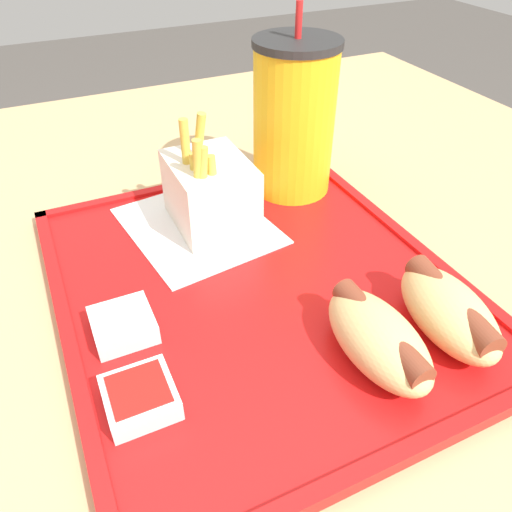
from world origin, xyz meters
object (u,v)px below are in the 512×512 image
object	(u,v)px
soda_cup	(294,119)
fries_carton	(210,192)
sauce_cup_mayo	(123,324)
hot_dog_near	(378,338)
hot_dog_far	(449,311)
sauce_cup_ketchup	(140,397)

from	to	relation	value
soda_cup	fries_carton	world-z (taller)	soda_cup
sauce_cup_mayo	hot_dog_near	bearing A→B (deg)	57.42
hot_dog_far	fries_carton	bearing A→B (deg)	-153.04
hot_dog_far	fries_carton	distance (m)	0.26
hot_dog_near	sauce_cup_ketchup	bearing A→B (deg)	-100.88
soda_cup	hot_dog_far	size ratio (longest dim) A/B	1.75
fries_carton	sauce_cup_mayo	xyz separation A→B (m)	(0.12, -0.12, -0.03)
hot_dog_far	sauce_cup_ketchup	world-z (taller)	hot_dog_far
soda_cup	sauce_cup_ketchup	size ratio (longest dim) A/B	4.19
sauce_cup_ketchup	hot_dog_near	bearing A→B (deg)	79.12
soda_cup	hot_dog_far	distance (m)	0.28
sauce_cup_mayo	fries_carton	bearing A→B (deg)	134.42
hot_dog_far	fries_carton	size ratio (longest dim) A/B	0.97
soda_cup	hot_dog_near	size ratio (longest dim) A/B	1.83
soda_cup	hot_dog_far	world-z (taller)	soda_cup
hot_dog_near	fries_carton	distance (m)	0.24
hot_dog_near	sauce_cup_ketchup	distance (m)	0.18
hot_dog_near	soda_cup	bearing A→B (deg)	165.79
soda_cup	hot_dog_near	xyz separation A→B (m)	(0.27, -0.07, -0.06)
fries_carton	sauce_cup_mayo	bearing A→B (deg)	-45.58
soda_cup	fries_carton	distance (m)	0.13
sauce_cup_mayo	sauce_cup_ketchup	xyz separation A→B (m)	(0.08, -0.01, 0.00)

